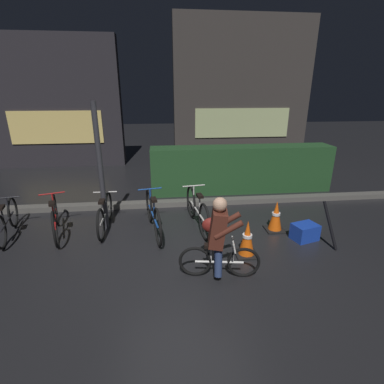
{
  "coord_description": "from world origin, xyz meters",
  "views": [
    {
      "loc": [
        -0.31,
        -4.13,
        2.6
      ],
      "look_at": [
        0.2,
        0.6,
        0.9
      ],
      "focal_mm": 26.72,
      "sensor_mm": 36.0,
      "label": 1
    }
  ],
  "objects_px": {
    "parked_bike_center_left": "(105,214)",
    "traffic_cone_far": "(276,216)",
    "parked_bike_center_right": "(153,215)",
    "parked_bike_right_mid": "(197,210)",
    "parked_bike_leftmost": "(7,221)",
    "cyclist": "(218,238)",
    "closed_umbrella": "(330,225)",
    "parked_bike_left_mid": "(55,218)",
    "traffic_cone_near": "(247,239)",
    "blue_crate": "(305,232)",
    "street_post": "(100,169)"
  },
  "relations": [
    {
      "from": "parked_bike_center_left",
      "to": "parked_bike_center_right",
      "type": "relative_size",
      "value": 0.88
    },
    {
      "from": "parked_bike_leftmost",
      "to": "traffic_cone_near",
      "type": "bearing_deg",
      "value": -117.24
    },
    {
      "from": "parked_bike_right_mid",
      "to": "closed_umbrella",
      "type": "height_order",
      "value": "parked_bike_right_mid"
    },
    {
      "from": "parked_bike_leftmost",
      "to": "parked_bike_left_mid",
      "type": "height_order",
      "value": "parked_bike_left_mid"
    },
    {
      "from": "parked_bike_left_mid",
      "to": "traffic_cone_near",
      "type": "distance_m",
      "value": 3.56
    },
    {
      "from": "traffic_cone_near",
      "to": "traffic_cone_far",
      "type": "distance_m",
      "value": 1.15
    },
    {
      "from": "parked_bike_leftmost",
      "to": "traffic_cone_far",
      "type": "bearing_deg",
      "value": -105.97
    },
    {
      "from": "traffic_cone_far",
      "to": "parked_bike_left_mid",
      "type": "bearing_deg",
      "value": 176.0
    },
    {
      "from": "parked_bike_right_mid",
      "to": "closed_umbrella",
      "type": "relative_size",
      "value": 2.0
    },
    {
      "from": "parked_bike_leftmost",
      "to": "traffic_cone_far",
      "type": "xyz_separation_m",
      "value": [
        5.06,
        -0.31,
        -0.02
      ]
    },
    {
      "from": "cyclist",
      "to": "closed_umbrella",
      "type": "distance_m",
      "value": 2.21
    },
    {
      "from": "traffic_cone_far",
      "to": "closed_umbrella",
      "type": "xyz_separation_m",
      "value": [
        0.7,
        -0.66,
        0.1
      ]
    },
    {
      "from": "parked_bike_center_left",
      "to": "traffic_cone_near",
      "type": "xyz_separation_m",
      "value": [
        2.49,
        -1.23,
        -0.02
      ]
    },
    {
      "from": "parked_bike_center_left",
      "to": "traffic_cone_far",
      "type": "height_order",
      "value": "parked_bike_center_left"
    },
    {
      "from": "parked_bike_center_right",
      "to": "traffic_cone_near",
      "type": "height_order",
      "value": "parked_bike_center_right"
    },
    {
      "from": "parked_bike_right_mid",
      "to": "traffic_cone_near",
      "type": "xyz_separation_m",
      "value": [
        0.68,
        -1.13,
        -0.06
      ]
    },
    {
      "from": "parked_bike_right_mid",
      "to": "traffic_cone_near",
      "type": "distance_m",
      "value": 1.33
    },
    {
      "from": "parked_bike_leftmost",
      "to": "blue_crate",
      "type": "bearing_deg",
      "value": -109.98
    },
    {
      "from": "blue_crate",
      "to": "parked_bike_left_mid",
      "type": "bearing_deg",
      "value": 171.3
    },
    {
      "from": "parked_bike_center_right",
      "to": "parked_bike_leftmost",
      "type": "bearing_deg",
      "value": 77.43
    },
    {
      "from": "street_post",
      "to": "traffic_cone_far",
      "type": "distance_m",
      "value": 3.47
    },
    {
      "from": "parked_bike_leftmost",
      "to": "parked_bike_left_mid",
      "type": "relative_size",
      "value": 0.95
    },
    {
      "from": "closed_umbrella",
      "to": "street_post",
      "type": "bearing_deg",
      "value": 53.34
    },
    {
      "from": "parked_bike_center_left",
      "to": "closed_umbrella",
      "type": "distance_m",
      "value": 4.15
    },
    {
      "from": "parked_bike_leftmost",
      "to": "cyclist",
      "type": "distance_m",
      "value": 4.01
    },
    {
      "from": "traffic_cone_near",
      "to": "parked_bike_center_right",
      "type": "bearing_deg",
      "value": 147.23
    },
    {
      "from": "parked_bike_right_mid",
      "to": "traffic_cone_far",
      "type": "distance_m",
      "value": 1.53
    },
    {
      "from": "traffic_cone_near",
      "to": "parked_bike_left_mid",
      "type": "bearing_deg",
      "value": 161.93
    },
    {
      "from": "parked_bike_right_mid",
      "to": "closed_umbrella",
      "type": "distance_m",
      "value": 2.41
    },
    {
      "from": "traffic_cone_far",
      "to": "parked_bike_right_mid",
      "type": "bearing_deg",
      "value": 167.84
    },
    {
      "from": "parked_bike_leftmost",
      "to": "parked_bike_center_left",
      "type": "distance_m",
      "value": 1.76
    },
    {
      "from": "parked_bike_center_left",
      "to": "traffic_cone_far",
      "type": "bearing_deg",
      "value": -97.61
    },
    {
      "from": "traffic_cone_near",
      "to": "traffic_cone_far",
      "type": "relative_size",
      "value": 1.02
    },
    {
      "from": "parked_bike_leftmost",
      "to": "parked_bike_left_mid",
      "type": "xyz_separation_m",
      "value": [
        0.87,
        -0.01,
        0.02
      ]
    },
    {
      "from": "parked_bike_center_left",
      "to": "parked_bike_center_right",
      "type": "bearing_deg",
      "value": -104.24
    },
    {
      "from": "traffic_cone_far",
      "to": "cyclist",
      "type": "bearing_deg",
      "value": -137.05
    },
    {
      "from": "parked_bike_left_mid",
      "to": "parked_bike_leftmost",
      "type": "bearing_deg",
      "value": 71.22
    },
    {
      "from": "parked_bike_center_left",
      "to": "cyclist",
      "type": "bearing_deg",
      "value": -132.59
    },
    {
      "from": "parked_bike_left_mid",
      "to": "cyclist",
      "type": "relative_size",
      "value": 1.25
    },
    {
      "from": "parked_bike_center_left",
      "to": "cyclist",
      "type": "height_order",
      "value": "cyclist"
    },
    {
      "from": "parked_bike_center_right",
      "to": "parked_bike_right_mid",
      "type": "relative_size",
      "value": 1.01
    },
    {
      "from": "traffic_cone_near",
      "to": "street_post",
      "type": "bearing_deg",
      "value": 152.5
    },
    {
      "from": "blue_crate",
      "to": "traffic_cone_near",
      "type": "bearing_deg",
      "value": -161.78
    },
    {
      "from": "street_post",
      "to": "parked_bike_right_mid",
      "type": "xyz_separation_m",
      "value": [
        1.81,
        -0.17,
        -0.86
      ]
    },
    {
      "from": "cyclist",
      "to": "parked_bike_center_left",
      "type": "bearing_deg",
      "value": 146.19
    },
    {
      "from": "blue_crate",
      "to": "closed_umbrella",
      "type": "xyz_separation_m",
      "value": [
        0.3,
        -0.25,
        0.24
      ]
    },
    {
      "from": "street_post",
      "to": "cyclist",
      "type": "bearing_deg",
      "value": -43.27
    },
    {
      "from": "parked_bike_center_left",
      "to": "traffic_cone_far",
      "type": "distance_m",
      "value": 3.33
    },
    {
      "from": "parked_bike_right_mid",
      "to": "traffic_cone_far",
      "type": "bearing_deg",
      "value": -109.85
    },
    {
      "from": "parked_bike_leftmost",
      "to": "traffic_cone_near",
      "type": "distance_m",
      "value": 4.4
    }
  ]
}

